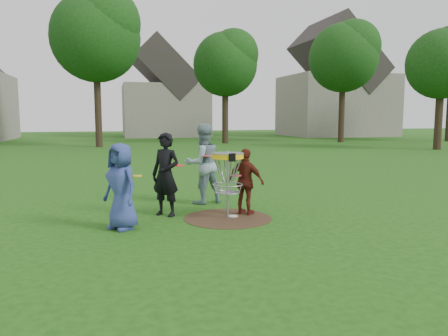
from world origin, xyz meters
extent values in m
plane|color=#19470F|center=(0.00, 0.00, 0.00)|extent=(100.00, 100.00, 0.00)
cylinder|color=#47331E|center=(0.00, 0.00, 0.00)|extent=(1.80, 1.80, 0.01)
imported|color=navy|center=(-2.11, -0.32, 0.80)|extent=(0.87, 0.93, 1.59)
imported|color=black|center=(-1.18, 0.56, 0.87)|extent=(0.75, 0.73, 1.74)
imported|color=#7E98A2|center=(-0.17, 1.64, 0.95)|extent=(1.08, 0.93, 1.90)
imported|color=#591E14|center=(0.46, 0.23, 0.70)|extent=(0.82, 0.83, 1.40)
cylinder|color=silver|center=(0.13, 0.11, 0.01)|extent=(0.22, 0.22, 0.02)
cylinder|color=#9EA0A5|center=(0.00, 0.00, 0.69)|extent=(0.05, 0.05, 1.38)
cylinder|color=yellow|center=(0.00, 0.00, 1.28)|extent=(0.64, 0.64, 0.10)
cylinder|color=#9EA0A5|center=(0.00, 0.00, 1.34)|extent=(0.66, 0.66, 0.01)
cube|color=black|center=(0.00, -0.33, 1.28)|extent=(0.14, 0.02, 0.16)
torus|color=#9EA0A5|center=(0.00, 0.00, 0.70)|extent=(0.62, 0.62, 0.02)
torus|color=#9EA0A5|center=(0.00, 0.00, 0.54)|extent=(0.50, 0.50, 0.02)
cylinder|color=#9EA0A5|center=(0.00, 0.00, 0.53)|extent=(0.44, 0.44, 0.01)
cylinder|color=gold|center=(-1.83, -0.27, 0.98)|extent=(0.22, 0.22, 0.02)
cylinder|color=#FF1522|center=(-0.93, 0.44, 1.07)|extent=(0.22, 0.22, 0.02)
cylinder|color=#FE4349|center=(-0.14, 1.36, 1.16)|extent=(0.22, 0.22, 0.02)
cylinder|color=#D8384C|center=(0.21, 0.11, 0.86)|extent=(0.22, 0.22, 0.02)
cylinder|color=#38281C|center=(-3.00, 21.50, 2.31)|extent=(0.46, 0.46, 4.62)
sphere|color=#164211|center=(-3.00, 21.50, 7.04)|extent=(5.72, 5.72, 5.72)
cylinder|color=#38281C|center=(6.00, 23.00, 1.89)|extent=(0.46, 0.46, 3.78)
sphere|color=#164211|center=(6.00, 23.00, 5.76)|extent=(4.68, 4.68, 4.68)
cylinder|color=#38281C|center=(15.00, 22.00, 2.10)|extent=(0.46, 0.46, 4.20)
sphere|color=#164211|center=(15.00, 22.00, 6.40)|extent=(5.20, 5.20, 5.20)
cylinder|color=#38281C|center=(17.00, 14.00, 1.68)|extent=(0.46, 0.46, 3.36)
sphere|color=#164211|center=(17.00, 14.00, 5.12)|extent=(4.16, 4.16, 4.16)
cube|color=gray|center=(3.00, 35.00, 2.50)|extent=(8.00, 7.00, 5.00)
cube|color=#2D2826|center=(3.00, 35.00, 6.44)|extent=(6.11, 7.14, 6.11)
cube|color=gray|center=(20.00, 32.00, 3.00)|extent=(10.00, 8.00, 6.00)
cube|color=#2D2826|center=(20.00, 32.00, 7.80)|extent=(7.64, 8.16, 7.64)
camera|label=1|loc=(-2.27, -8.42, 2.10)|focal=35.00mm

